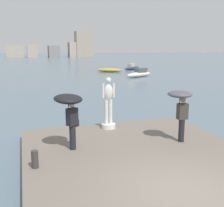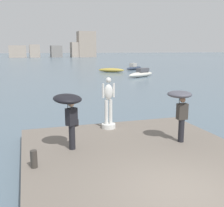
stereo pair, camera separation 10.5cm
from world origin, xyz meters
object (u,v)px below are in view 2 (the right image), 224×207
at_px(statue_white_figure, 109,107).
at_px(boat_near, 141,74).
at_px(mooring_bollard, 34,159).
at_px(boat_mid, 111,70).
at_px(boat_far, 134,67).
at_px(onlooker_right, 180,103).
at_px(onlooker_left, 69,106).

height_order(statue_white_figure, boat_near, statue_white_figure).
distance_m(mooring_bollard, boat_mid, 38.85).
distance_m(mooring_bollard, boat_far, 44.82).
relative_size(mooring_bollard, boat_near, 0.11).
bearing_deg(boat_near, onlooker_right, -110.61).
height_order(onlooker_right, boat_mid, onlooker_right).
height_order(statue_white_figure, onlooker_right, statue_white_figure).
xyz_separation_m(boat_mid, boat_far, (5.71, 4.03, 0.07)).
relative_size(onlooker_right, boat_near, 0.39).
relative_size(statue_white_figure, boat_near, 0.45).
distance_m(onlooker_left, onlooker_right, 4.10).
xyz_separation_m(onlooker_left, boat_near, (14.09, 26.22, -1.50)).
bearing_deg(onlooker_left, boat_near, 61.75).
relative_size(onlooker_right, boat_mid, 0.44).
bearing_deg(boat_far, onlooker_right, -109.66).
bearing_deg(boat_far, onlooker_left, -114.93).
height_order(statue_white_figure, mooring_bollard, statue_white_figure).
bearing_deg(statue_white_figure, boat_far, 66.43).
xyz_separation_m(onlooker_right, boat_far, (14.14, 39.60, -1.52)).
relative_size(mooring_bollard, boat_mid, 0.12).
height_order(onlooker_left, boat_near, onlooker_left).
distance_m(statue_white_figure, boat_near, 26.92).
bearing_deg(boat_far, mooring_bollard, -115.76).
height_order(boat_mid, boat_far, boat_far).
xyz_separation_m(onlooker_left, boat_mid, (12.50, 35.16, -1.63)).
xyz_separation_m(statue_white_figure, onlooker_left, (-2.06, -2.15, 0.62)).
height_order(onlooker_left, mooring_bollard, onlooker_left).
height_order(boat_near, boat_mid, boat_near).
xyz_separation_m(onlooker_left, boat_far, (18.22, 39.19, -1.56)).
bearing_deg(mooring_bollard, statue_white_figure, 44.99).
height_order(boat_near, boat_far, same).
bearing_deg(onlooker_left, mooring_bollard, -137.06).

